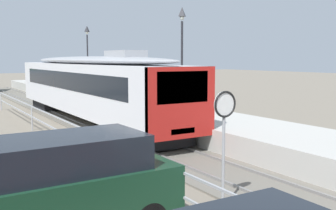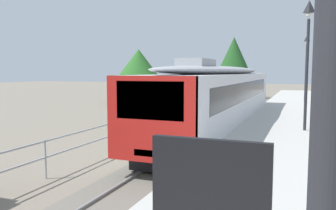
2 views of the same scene
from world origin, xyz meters
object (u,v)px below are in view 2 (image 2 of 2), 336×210
platform_lamp_far_end (306,56)px  platform_notice_board (209,190)px  commuter_train (221,94)px  platform_lamp_mid_platform (308,41)px

platform_lamp_far_end → platform_notice_board: platform_lamp_far_end is taller
commuter_train → platform_lamp_mid_platform: 5.61m
commuter_train → platform_notice_board: bearing=-77.5°
commuter_train → platform_lamp_mid_platform: platform_lamp_mid_platform is taller
platform_lamp_mid_platform → platform_lamp_far_end: same height
platform_notice_board → platform_lamp_mid_platform: bearing=85.7°
commuter_train → platform_notice_board: (3.30, -14.94, 0.04)m
platform_lamp_far_end → platform_notice_board: 26.75m
platform_lamp_far_end → platform_lamp_mid_platform: bearing=-90.0°
platform_lamp_far_end → platform_notice_board: size_ratio=2.97×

